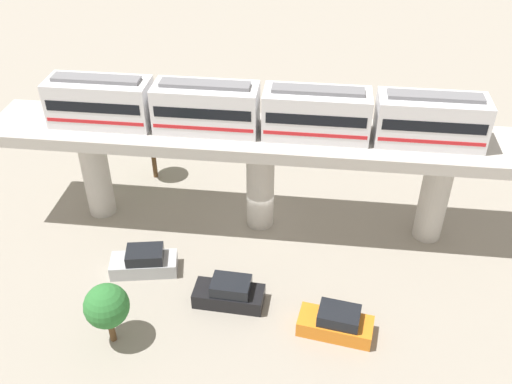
% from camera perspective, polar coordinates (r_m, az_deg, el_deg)
% --- Properties ---
extents(ground_plane, '(120.00, 120.00, 0.00)m').
position_cam_1_polar(ground_plane, '(40.74, 0.41, -3.07)').
color(ground_plane, gray).
extents(viaduct, '(5.20, 35.80, 7.42)m').
position_cam_1_polar(viaduct, '(37.39, 0.45, 3.91)').
color(viaduct, '#B7B2AA').
rests_on(viaduct, ground).
extents(train, '(2.64, 27.45, 3.24)m').
position_cam_1_polar(train, '(35.85, 0.48, 8.19)').
color(train, silver).
rests_on(train, viaduct).
extents(parked_car_black, '(2.00, 4.28, 1.76)m').
position_cam_1_polar(parked_car_black, '(34.52, -2.69, -10.14)').
color(parked_car_black, black).
rests_on(parked_car_black, ground).
extents(parked_car_orange, '(2.41, 4.42, 1.76)m').
position_cam_1_polar(parked_car_orange, '(33.21, 8.06, -12.92)').
color(parked_car_orange, orange).
rests_on(parked_car_orange, ground).
extents(parked_car_silver, '(2.55, 4.46, 1.76)m').
position_cam_1_polar(parked_car_silver, '(37.15, -11.16, -6.92)').
color(parked_car_silver, '#B2B5BA').
rests_on(parked_car_silver, ground).
extents(tree_near_viaduct, '(2.48, 2.48, 3.94)m').
position_cam_1_polar(tree_near_viaduct, '(32.13, -14.78, -11.05)').
color(tree_near_viaduct, brown).
rests_on(tree_near_viaduct, ground).
extents(tree_mid_lot, '(2.41, 2.41, 4.64)m').
position_cam_1_polar(tree_mid_lot, '(44.45, -10.47, 5.17)').
color(tree_mid_lot, brown).
rests_on(tree_mid_lot, ground).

